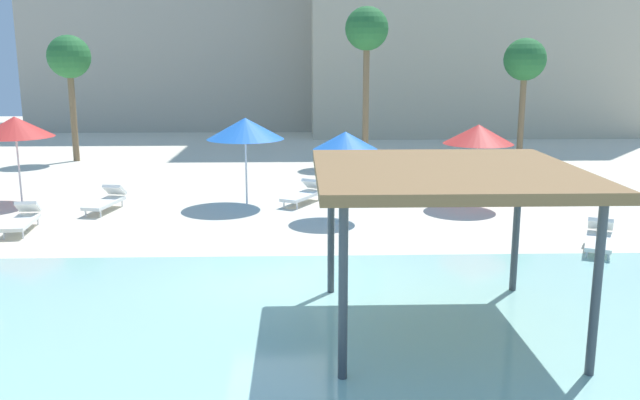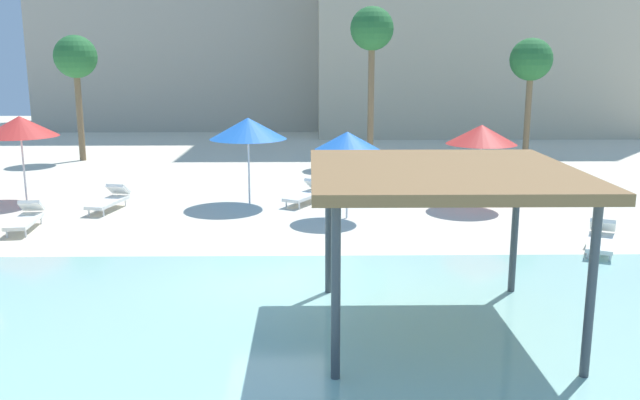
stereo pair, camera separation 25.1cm
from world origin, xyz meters
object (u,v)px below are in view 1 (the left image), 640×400
(beach_umbrella_blue_1, at_px, (245,129))
(lounge_chair_1, at_px, (304,193))
(palm_tree_0, at_px, (367,33))
(beach_umbrella_red_3, at_px, (478,134))
(lounge_chair_0, at_px, (107,200))
(palm_tree_2, at_px, (525,62))
(palm_tree_1, at_px, (69,59))
(shade_pavilion, at_px, (447,178))
(lounge_chair_6, at_px, (23,219))
(beach_umbrella_blue_4, at_px, (345,141))
(lounge_chair_4, at_px, (599,238))
(beach_umbrella_red_2, at_px, (15,127))

(beach_umbrella_blue_1, bearing_deg, lounge_chair_1, 4.16)
(palm_tree_0, bearing_deg, beach_umbrella_red_3, -74.01)
(lounge_chair_0, xyz_separation_m, palm_tree_2, (16.21, 10.01, 4.11))
(beach_umbrella_blue_1, distance_m, palm_tree_1, 12.87)
(palm_tree_1, height_order, palm_tree_2, palm_tree_1)
(shade_pavilion, distance_m, lounge_chair_6, 12.65)
(beach_umbrella_blue_4, relative_size, lounge_chair_1, 1.33)
(beach_umbrella_blue_1, distance_m, lounge_chair_1, 2.84)
(beach_umbrella_blue_1, relative_size, lounge_chair_1, 1.45)
(beach_umbrella_red_3, relative_size, lounge_chair_1, 1.35)
(beach_umbrella_red_3, height_order, beach_umbrella_blue_4, beach_umbrella_red_3)
(lounge_chair_4, xyz_separation_m, palm_tree_0, (-4.44, 14.29, 5.36))
(beach_umbrella_blue_1, xyz_separation_m, beach_umbrella_red_2, (-7.42, 0.52, 0.02))
(palm_tree_0, distance_m, palm_tree_1, 13.24)
(beach_umbrella_blue_4, xyz_separation_m, lounge_chair_6, (-8.99, -1.16, -1.98))
(beach_umbrella_red_3, bearing_deg, palm_tree_2, 64.91)
(beach_umbrella_blue_1, relative_size, palm_tree_2, 0.51)
(lounge_chair_4, bearing_deg, beach_umbrella_blue_4, -95.37)
(beach_umbrella_red_2, bearing_deg, beach_umbrella_blue_4, -13.33)
(lounge_chair_1, bearing_deg, shade_pavilion, 42.58)
(beach_umbrella_blue_4, relative_size, lounge_chair_4, 1.31)
(lounge_chair_0, height_order, lounge_chair_4, same)
(beach_umbrella_red_3, xyz_separation_m, palm_tree_1, (-15.82, 9.96, 2.24))
(beach_umbrella_red_3, height_order, lounge_chair_6, beach_umbrella_red_3)
(shade_pavilion, xyz_separation_m, lounge_chair_6, (-10.14, 7.18, -2.40))
(lounge_chair_0, bearing_deg, palm_tree_2, 133.03)
(palm_tree_2, bearing_deg, shade_pavilion, -111.51)
(beach_umbrella_red_3, bearing_deg, lounge_chair_0, -178.85)
(beach_umbrella_red_3, bearing_deg, palm_tree_0, 105.99)
(shade_pavilion, distance_m, beach_umbrella_red_2, 15.89)
(lounge_chair_0, xyz_separation_m, palm_tree_1, (-4.18, 10.19, 4.22))
(beach_umbrella_red_3, relative_size, palm_tree_1, 0.47)
(palm_tree_1, bearing_deg, lounge_chair_6, -78.56)
(lounge_chair_4, bearing_deg, shade_pavilion, -20.78)
(beach_umbrella_red_2, height_order, lounge_chair_6, beach_umbrella_red_2)
(lounge_chair_4, xyz_separation_m, palm_tree_1, (-17.61, 15.01, 4.22))
(lounge_chair_6, bearing_deg, beach_umbrella_red_2, -163.68)
(lounge_chair_0, xyz_separation_m, palm_tree_0, (8.99, 9.48, 5.36))
(lounge_chair_6, xyz_separation_m, palm_tree_1, (-2.54, 12.58, 4.22))
(palm_tree_0, distance_m, palm_tree_2, 7.35)
(shade_pavilion, relative_size, beach_umbrella_blue_1, 1.58)
(shade_pavilion, distance_m, beach_umbrella_blue_4, 8.43)
(beach_umbrella_blue_4, height_order, lounge_chair_1, beach_umbrella_blue_4)
(shade_pavilion, height_order, palm_tree_2, palm_tree_2)
(shade_pavilion, bearing_deg, lounge_chair_4, 43.96)
(beach_umbrella_blue_4, height_order, palm_tree_0, palm_tree_0)
(shade_pavilion, relative_size, lounge_chair_0, 2.24)
(beach_umbrella_blue_4, height_order, palm_tree_1, palm_tree_1)
(beach_umbrella_red_2, bearing_deg, lounge_chair_4, -20.17)
(lounge_chair_6, bearing_deg, lounge_chair_4, 75.00)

